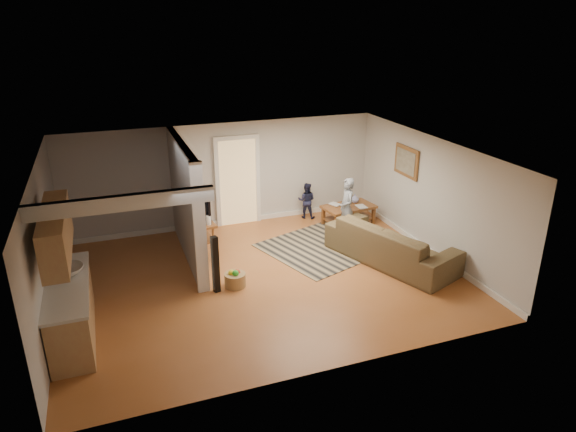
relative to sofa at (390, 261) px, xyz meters
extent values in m
plane|color=#9C5627|center=(-2.71, 0.21, 0.00)|extent=(7.50, 7.50, 0.00)
cube|color=beige|center=(-2.71, 3.21, 1.25)|extent=(7.50, 0.04, 2.50)
cube|color=beige|center=(-6.46, 0.21, 1.25)|extent=(0.04, 6.00, 2.50)
cube|color=beige|center=(1.04, 0.21, 1.25)|extent=(0.04, 6.00, 2.50)
cube|color=white|center=(-2.71, 0.21, 2.50)|extent=(7.50, 6.00, 0.04)
cube|color=beige|center=(-3.91, 1.66, 1.25)|extent=(0.15, 3.10, 2.50)
cube|color=white|center=(-3.91, 0.11, 1.25)|extent=(0.22, 0.10, 2.50)
cube|color=white|center=(-2.71, 3.18, 0.06)|extent=(7.50, 0.04, 0.12)
cube|color=white|center=(1.01, 0.21, 0.06)|extent=(0.04, 6.00, 0.12)
cube|color=#D8B272|center=(-2.41, 3.15, 1.05)|extent=(0.90, 0.06, 2.10)
cube|color=#AF7A50|center=(-6.14, -0.59, 0.45)|extent=(0.60, 2.20, 0.90)
cube|color=beige|center=(-6.14, -0.59, 0.92)|extent=(0.64, 2.24, 0.05)
cube|color=#AF7A50|center=(-6.16, -0.59, 1.80)|extent=(0.35, 2.00, 0.70)
imported|color=silver|center=(-6.14, -0.29, 0.94)|extent=(0.54, 0.54, 0.19)
cube|color=black|center=(-3.82, 1.01, 1.85)|extent=(0.03, 0.40, 0.34)
cube|color=black|center=(-3.82, 1.51, 1.85)|extent=(0.03, 0.40, 0.34)
cube|color=black|center=(-3.82, 2.01, 1.85)|extent=(0.03, 0.40, 0.34)
cube|color=brown|center=(1.00, 1.21, 1.75)|extent=(0.04, 0.90, 0.68)
cube|color=black|center=(-0.73, 1.22, 0.01)|extent=(3.54, 3.04, 0.01)
imported|color=#433E21|center=(0.00, 0.00, 0.00)|extent=(2.01, 3.01, 0.82)
cube|color=brown|center=(0.09, 2.15, 0.45)|extent=(1.33, 0.89, 0.06)
cube|color=silver|center=(0.09, 2.15, 0.46)|extent=(0.83, 0.54, 0.02)
cube|color=brown|center=(0.09, 2.15, 0.15)|extent=(1.21, 0.77, 0.03)
cube|color=brown|center=(-0.40, 1.79, 0.23)|extent=(0.08, 0.08, 0.45)
cube|color=brown|center=(0.68, 1.94, 0.23)|extent=(0.08, 0.08, 0.45)
cube|color=brown|center=(-0.49, 2.36, 0.23)|extent=(0.08, 0.08, 0.45)
cube|color=brown|center=(0.59, 2.51, 0.23)|extent=(0.08, 0.08, 0.45)
imported|color=#293497|center=(0.33, 2.31, 0.48)|extent=(0.23, 0.23, 0.22)
cylinder|color=#125117|center=(-0.04, 1.97, 0.61)|extent=(0.07, 0.07, 0.25)
imported|color=#998C4C|center=(-0.29, 2.28, 0.48)|extent=(0.30, 0.33, 0.03)
imported|color=#66594C|center=(0.23, 1.96, 0.48)|extent=(0.23, 0.31, 0.02)
cube|color=brown|center=(-3.66, 1.85, 0.77)|extent=(0.62, 1.31, 0.05)
cube|color=brown|center=(-3.66, 1.85, 0.42)|extent=(0.55, 1.20, 0.03)
cylinder|color=brown|center=(-3.75, 1.29, 0.39)|extent=(0.05, 0.05, 0.78)
cylinder|color=brown|center=(-3.88, 2.37, 0.39)|extent=(0.05, 0.05, 0.78)
cylinder|color=brown|center=(-3.43, 1.32, 0.39)|extent=(0.05, 0.05, 0.78)
cylinder|color=brown|center=(-3.56, 2.41, 0.39)|extent=(0.05, 0.05, 0.78)
imported|color=black|center=(-3.63, 1.85, 0.79)|extent=(0.25, 1.03, 0.59)
cylinder|color=white|center=(-3.49, 1.39, 0.89)|extent=(0.11, 0.11, 0.19)
cube|color=black|center=(-3.68, 0.01, 0.56)|extent=(0.14, 0.14, 1.11)
cube|color=black|center=(-3.71, 2.54, 0.52)|extent=(0.14, 0.14, 1.05)
cylinder|color=olive|center=(-3.31, 0.09, 0.13)|extent=(0.41, 0.41, 0.27)
sphere|color=red|center=(-3.25, 0.12, 0.27)|extent=(0.12, 0.12, 0.12)
sphere|color=yellow|center=(-3.37, 0.10, 0.28)|extent=(0.12, 0.12, 0.12)
sphere|color=green|center=(-3.31, 0.03, 0.30)|extent=(0.12, 0.12, 0.12)
imported|color=slate|center=(-0.30, 1.49, 0.00)|extent=(0.41, 0.56, 1.41)
imported|color=#1B1E3A|center=(-0.71, 2.91, 0.00)|extent=(0.56, 0.53, 0.92)
camera|label=1|loc=(-5.32, -8.33, 4.82)|focal=32.00mm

